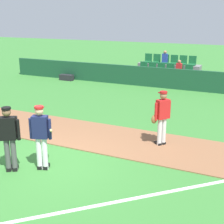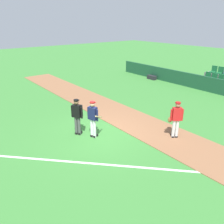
{
  "view_description": "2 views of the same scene",
  "coord_description": "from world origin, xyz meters",
  "px_view_note": "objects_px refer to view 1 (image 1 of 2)",
  "views": [
    {
      "loc": [
        5.07,
        -6.55,
        3.97
      ],
      "look_at": [
        1.24,
        1.65,
        1.21
      ],
      "focal_mm": 51.09,
      "sensor_mm": 36.0,
      "label": 1
    },
    {
      "loc": [
        8.16,
        -5.53,
        5.1
      ],
      "look_at": [
        0.3,
        0.64,
        1.08
      ],
      "focal_mm": 36.69,
      "sensor_mm": 36.0,
      "label": 2
    }
  ],
  "objects_px": {
    "umpire_home_plate": "(9,135)",
    "equipment_bag": "(67,77)",
    "batter_navy_jersey": "(41,135)",
    "runner_red_jersey": "(162,116)"
  },
  "relations": [
    {
      "from": "umpire_home_plate",
      "to": "equipment_bag",
      "type": "distance_m",
      "value": 12.25
    },
    {
      "from": "equipment_bag",
      "to": "umpire_home_plate",
      "type": "bearing_deg",
      "value": -63.92
    },
    {
      "from": "equipment_bag",
      "to": "runner_red_jersey",
      "type": "bearing_deg",
      "value": -42.15
    },
    {
      "from": "runner_red_jersey",
      "to": "batter_navy_jersey",
      "type": "bearing_deg",
      "value": -129.41
    },
    {
      "from": "umpire_home_plate",
      "to": "runner_red_jersey",
      "type": "xyz_separation_m",
      "value": [
        3.08,
        3.33,
        -0.04
      ]
    },
    {
      "from": "batter_navy_jersey",
      "to": "umpire_home_plate",
      "type": "relative_size",
      "value": 1.0
    },
    {
      "from": "runner_red_jersey",
      "to": "equipment_bag",
      "type": "distance_m",
      "value": 11.43
    },
    {
      "from": "batter_navy_jersey",
      "to": "runner_red_jersey",
      "type": "distance_m",
      "value": 3.76
    },
    {
      "from": "umpire_home_plate",
      "to": "runner_red_jersey",
      "type": "distance_m",
      "value": 4.53
    },
    {
      "from": "batter_navy_jersey",
      "to": "umpire_home_plate",
      "type": "distance_m",
      "value": 0.81
    }
  ]
}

